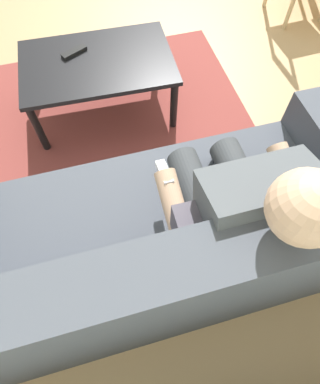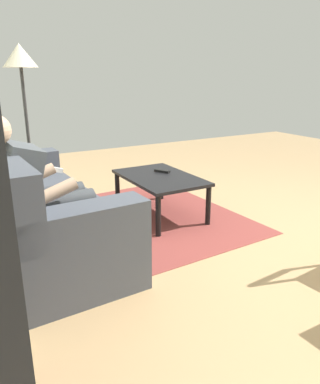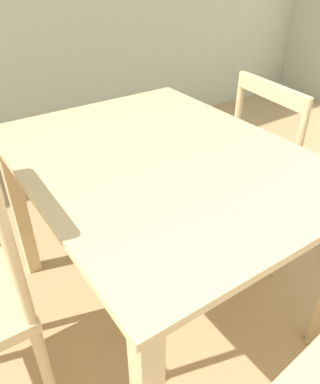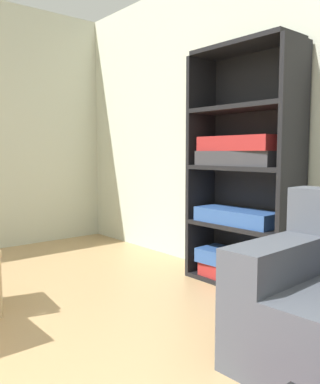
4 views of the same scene
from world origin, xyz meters
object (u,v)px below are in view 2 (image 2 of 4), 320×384
couch (34,211)px  floor_lamp (21,70)px  person_lounging (39,189)px  tv_remote (162,171)px  coffee_table (160,181)px

couch → floor_lamp: 1.75m
person_lounging → floor_lamp: size_ratio=0.67×
tv_remote → floor_lamp: bearing=-72.4°
tv_remote → person_lounging: bearing=-6.1°
coffee_table → floor_lamp: bearing=40.1°
person_lounging → coffee_table: bearing=-71.0°
person_lounging → tv_remote: bearing=-67.6°
coffee_table → tv_remote: size_ratio=5.72×
coffee_table → couch: bearing=96.3°
person_lounging → coffee_table: (0.44, -1.27, -0.23)m
floor_lamp → person_lounging: bearing=170.7°
couch → person_lounging: size_ratio=1.87×
coffee_table → tv_remote: (0.13, -0.10, 0.06)m
couch → tv_remote: (0.27, -1.37, 0.10)m
couch → tv_remote: size_ratio=12.56×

